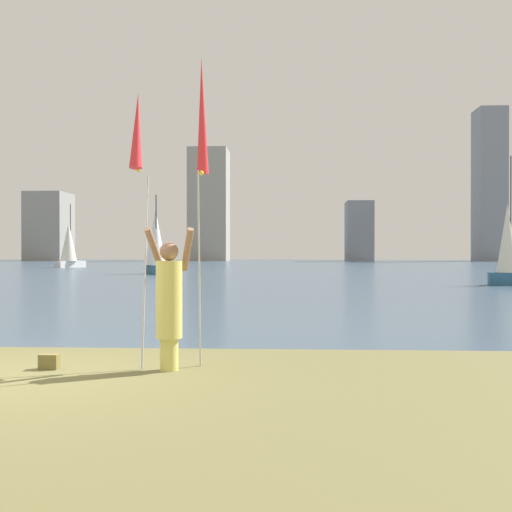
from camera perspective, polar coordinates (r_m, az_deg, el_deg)
ground at (r=58.42m, az=-0.33°, el=-1.16°), size 120.00×138.00×0.12m
person at (r=8.05m, az=-7.82°, el=-3.94°), size 0.66×0.49×1.80m
kite_flag_left at (r=8.02m, az=-10.62°, el=10.36°), size 0.16×0.77×3.45m
kite_flag_right at (r=8.60m, az=-4.88°, el=11.92°), size 0.16×0.55×4.05m
bag at (r=8.56m, az=-18.10°, el=-9.02°), size 0.24×0.15×0.19m
sailboat_0 at (r=63.39m, az=-16.48°, el=0.92°), size 2.34×3.13×6.12m
sailboat_1 at (r=30.45m, az=21.74°, el=0.59°), size 1.99×1.27×5.78m
sailboat_4 at (r=43.34m, az=-9.02°, el=1.19°), size 2.03×2.97×5.35m
skyline_tower_0 at (r=115.78m, az=-18.12°, el=2.52°), size 6.55×7.68×11.77m
skyline_tower_1 at (r=111.28m, az=-4.25°, el=4.59°), size 6.67×7.35×19.39m
skyline_tower_2 at (r=105.90m, az=9.25°, el=2.20°), size 4.26×6.05×9.81m
skyline_tower_3 at (r=111.07m, az=20.25°, el=6.00°), size 4.44×5.47×24.89m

